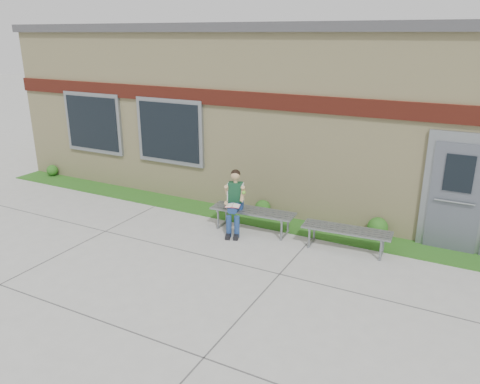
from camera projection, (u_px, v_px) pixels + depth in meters
The scene contains 9 objects.
ground at pixel (215, 274), 8.15m from camera, with size 80.00×80.00×0.00m, color #9E9E99.
grass_strip at pixel (275, 222), 10.33m from camera, with size 16.00×0.80×0.02m, color #1F4A13.
school_building at pixel (328, 107), 12.50m from camera, with size 16.20×6.22×4.20m.
bench_left at pixel (253, 215), 9.82m from camera, with size 1.82×0.59×0.47m.
bench_right at pixel (346, 234), 8.95m from camera, with size 1.71×0.58×0.44m.
girl at pixel (235, 200), 9.70m from camera, with size 0.56×0.80×1.31m.
shrub_west at pixel (52, 170), 13.65m from camera, with size 0.32×0.32×0.32m, color #1F4A13.
shrub_mid at pixel (263, 208), 10.67m from camera, with size 0.36×0.36×0.36m, color #1F4A13.
shrub_east at pixel (378, 227), 9.52m from camera, with size 0.41×0.41×0.41m, color #1F4A13.
Camera 1 is at (3.74, -6.23, 3.98)m, focal length 35.00 mm.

